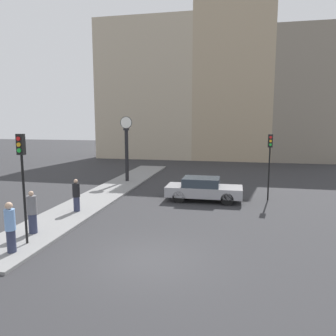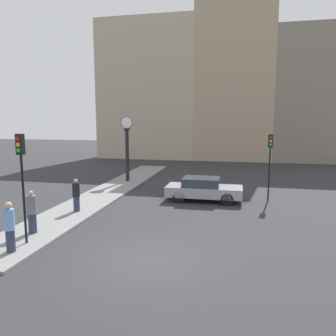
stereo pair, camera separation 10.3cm
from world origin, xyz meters
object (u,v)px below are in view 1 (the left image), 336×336
(traffic_light_near, at_px, (22,166))
(traffic_light_far, at_px, (270,154))
(pedestrian_black_jacket, at_px, (76,195))
(pedestrian_blue_stripe, at_px, (10,227))
(sedan_car, at_px, (203,189))
(street_clock, at_px, (127,148))
(pedestrian_grey_jacket, at_px, (32,212))

(traffic_light_near, distance_m, traffic_light_far, 13.26)
(traffic_light_near, height_order, pedestrian_black_jacket, traffic_light_near)
(traffic_light_near, xyz_separation_m, pedestrian_blue_stripe, (-0.00, -0.85, -2.02))
(sedan_car, bearing_deg, street_clock, 143.86)
(traffic_light_far, height_order, street_clock, street_clock)
(pedestrian_grey_jacket, xyz_separation_m, pedestrian_blue_stripe, (0.45, -1.91, 0.04))
(traffic_light_near, xyz_separation_m, traffic_light_far, (9.55, 9.20, -0.25))
(traffic_light_far, distance_m, pedestrian_black_jacket, 11.05)
(traffic_light_near, distance_m, pedestrian_blue_stripe, 2.19)
(traffic_light_near, xyz_separation_m, pedestrian_black_jacket, (-0.23, 4.41, -2.11))
(street_clock, bearing_deg, pedestrian_blue_stripe, -88.19)
(pedestrian_black_jacket, bearing_deg, pedestrian_blue_stripe, -87.53)
(street_clock, distance_m, pedestrian_grey_jacket, 11.96)
(street_clock, height_order, pedestrian_black_jacket, street_clock)
(sedan_car, xyz_separation_m, traffic_light_far, (3.73, 0.86, 2.08))
(traffic_light_far, xyz_separation_m, pedestrian_grey_jacket, (-10.00, -8.14, -1.80))
(sedan_car, xyz_separation_m, traffic_light_near, (-5.82, -8.33, 2.33))
(traffic_light_far, height_order, pedestrian_blue_stripe, traffic_light_far)
(street_clock, relative_size, pedestrian_blue_stripe, 2.68)
(sedan_car, distance_m, street_clock, 7.98)
(pedestrian_black_jacket, bearing_deg, pedestrian_grey_jacket, -93.76)
(street_clock, xyz_separation_m, pedestrian_black_jacket, (0.21, -8.49, -1.69))
(street_clock, bearing_deg, traffic_light_far, -20.36)
(pedestrian_grey_jacket, distance_m, pedestrian_black_jacket, 3.37)
(traffic_light_near, height_order, traffic_light_far, traffic_light_near)
(street_clock, xyz_separation_m, pedestrian_grey_jacket, (-0.01, -11.85, -1.63))
(pedestrian_black_jacket, bearing_deg, traffic_light_far, 26.04)
(pedestrian_grey_jacket, bearing_deg, pedestrian_black_jacket, 86.24)
(pedestrian_black_jacket, bearing_deg, sedan_car, 32.94)
(street_clock, distance_m, pedestrian_black_jacket, 8.66)
(traffic_light_far, bearing_deg, street_clock, 159.64)
(sedan_car, distance_m, pedestrian_blue_stripe, 10.88)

